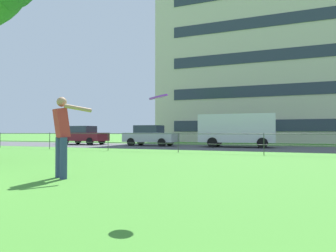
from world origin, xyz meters
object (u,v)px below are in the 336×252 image
at_px(car_maroon_center, 83,135).
at_px(panel_van_far_right, 237,129).
at_px(car_silver_right, 150,135).
at_px(frisbee, 159,97).
at_px(person_thrower, 62,134).
at_px(apartment_building_background, 291,68).

relative_size(car_maroon_center, panel_van_far_right, 0.80).
bearing_deg(car_silver_right, car_maroon_center, 177.84).
bearing_deg(car_maroon_center, frisbee, -50.14).
bearing_deg(car_silver_right, person_thrower, -72.43).
xyz_separation_m(car_maroon_center, car_silver_right, (6.28, -0.24, 0.00)).
bearing_deg(apartment_building_background, car_maroon_center, -134.63).
relative_size(person_thrower, car_maroon_center, 0.45).
bearing_deg(car_silver_right, panel_van_far_right, 2.29).
bearing_deg(car_silver_right, frisbee, -64.84).
relative_size(person_thrower, frisbee, 4.84).
bearing_deg(apartment_building_background, frisbee, -93.92).
bearing_deg(car_maroon_center, apartment_building_background, 45.37).
height_order(panel_van_far_right, apartment_building_background, apartment_building_background).
height_order(car_maroon_center, apartment_building_background, apartment_building_background).
relative_size(frisbee, panel_van_far_right, 0.07).
bearing_deg(panel_van_far_right, apartment_building_background, 77.38).
height_order(person_thrower, car_silver_right, person_thrower).
distance_m(frisbee, panel_van_far_right, 16.98).
distance_m(person_thrower, car_maroon_center, 18.92).
bearing_deg(car_maroon_center, car_silver_right, -2.16).
relative_size(frisbee, car_maroon_center, 0.09).
distance_m(panel_van_far_right, apartment_building_background, 18.45).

